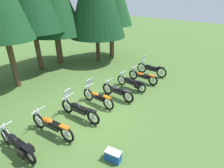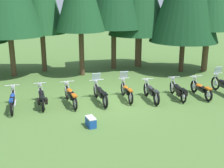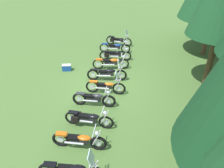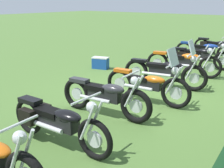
{
  "view_description": "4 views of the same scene",
  "coord_description": "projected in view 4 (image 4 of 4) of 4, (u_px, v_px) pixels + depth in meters",
  "views": [
    {
      "loc": [
        -4.46,
        -6.05,
        5.27
      ],
      "look_at": [
        1.81,
        0.25,
        0.88
      ],
      "focal_mm": 28.53,
      "sensor_mm": 36.0,
      "label": 1
    },
    {
      "loc": [
        -1.65,
        -13.82,
        5.0
      ],
      "look_at": [
        0.04,
        0.61,
        0.76
      ],
      "focal_mm": 46.56,
      "sensor_mm": 36.0,
      "label": 2
    },
    {
      "loc": [
        10.52,
        2.96,
        6.79
      ],
      "look_at": [
        0.76,
        0.63,
        0.65
      ],
      "focal_mm": 35.51,
      "sensor_mm": 36.0,
      "label": 3
    },
    {
      "loc": [
        6.39,
        3.67,
        2.39
      ],
      "look_at": [
        1.68,
        -0.05,
        0.61
      ],
      "focal_mm": 46.19,
      "sensor_mm": 36.0,
      "label": 4
    }
  ],
  "objects": [
    {
      "name": "motorcycle_7",
      "position": [
        56.0,
        120.0,
        4.81
      ],
      "size": [
        0.66,
        2.22,
        0.99
      ],
      "rotation": [
        0.0,
        0.0,
        1.61
      ],
      "color": "black",
      "rests_on": "ground_plane"
    },
    {
      "name": "motorcycle_6",
      "position": [
        105.0,
        96.0,
        6.03
      ],
      "size": [
        0.65,
        2.2,
        1.01
      ],
      "rotation": [
        0.0,
        0.0,
        1.68
      ],
      "color": "black",
      "rests_on": "ground_plane"
    },
    {
      "name": "ground_plane",
      "position": [
        152.0,
        92.0,
        7.66
      ],
      "size": [
        80.0,
        80.0,
        0.0
      ],
      "primitive_type": "plane",
      "color": "#4C7033"
    },
    {
      "name": "picnic_cooler",
      "position": [
        100.0,
        63.0,
        10.25
      ],
      "size": [
        0.46,
        0.64,
        0.41
      ],
      "color": "#19479E",
      "rests_on": "ground_plane"
    },
    {
      "name": "motorcycle_0",
      "position": [
        216.0,
        45.0,
        12.62
      ],
      "size": [
        0.74,
        2.16,
        1.36
      ],
      "rotation": [
        0.0,
        0.0,
        1.51
      ],
      "color": "black",
      "rests_on": "ground_plane"
    },
    {
      "name": "motorcycle_4",
      "position": [
        165.0,
        71.0,
        7.99
      ],
      "size": [
        0.81,
        2.36,
        1.37
      ],
      "rotation": [
        0.0,
        0.0,
        1.77
      ],
      "color": "black",
      "rests_on": "ground_plane"
    },
    {
      "name": "motorcycle_5",
      "position": [
        148.0,
        84.0,
        6.78
      ],
      "size": [
        0.6,
        2.18,
        1.37
      ],
      "rotation": [
        0.0,
        0.0,
        1.68
      ],
      "color": "black",
      "rests_on": "ground_plane"
    },
    {
      "name": "motorcycle_1",
      "position": [
        205.0,
        50.0,
        11.43
      ],
      "size": [
        0.7,
        2.33,
        1.01
      ],
      "rotation": [
        0.0,
        0.0,
        1.72
      ],
      "color": "black",
      "rests_on": "ground_plane"
    },
    {
      "name": "motorcycle_2",
      "position": [
        198.0,
        56.0,
        10.28
      ],
      "size": [
        0.8,
        2.24,
        0.99
      ],
      "rotation": [
        0.0,
        0.0,
        1.75
      ],
      "color": "black",
      "rests_on": "ground_plane"
    },
    {
      "name": "motorcycle_3",
      "position": [
        184.0,
        62.0,
        9.18
      ],
      "size": [
        0.87,
        2.34,
        1.01
      ],
      "rotation": [
        0.0,
        0.0,
        1.82
      ],
      "color": "black",
      "rests_on": "ground_plane"
    }
  ]
}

